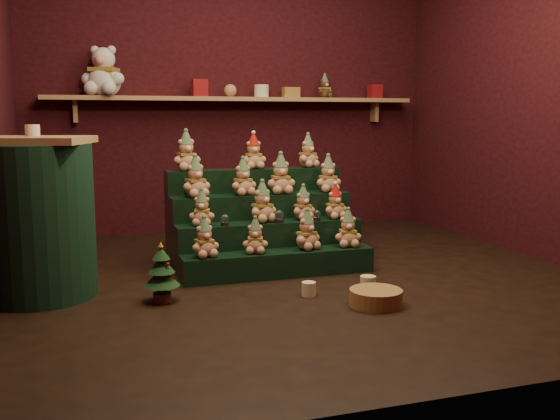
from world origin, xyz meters
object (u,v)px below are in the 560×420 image
object	(u,v)px
snow_globe_a	(225,220)
white_bear	(104,64)
snow_globe_c	(317,215)
snow_globe_b	(279,216)
mug_right	(368,284)
mug_left	(309,289)
mini_christmas_tree	(161,272)
wicker_basket	(376,298)
riser_tier_front	(279,264)
side_table	(37,219)
brown_bear	(325,86)

from	to	relation	value
snow_globe_a	white_bear	world-z (taller)	white_bear
snow_globe_c	snow_globe_b	bearing A→B (deg)	-180.00
mug_right	mug_left	bearing A→B (deg)	176.84
snow_globe_c	mini_christmas_tree	world-z (taller)	snow_globe_c
snow_globe_b	wicker_basket	bearing A→B (deg)	-74.35
snow_globe_c	white_bear	xyz separation A→B (m)	(-1.43, 1.60, 1.19)
riser_tier_front	wicker_basket	size ratio (longest dim) A/B	4.37
mini_christmas_tree	mug_right	world-z (taller)	mini_christmas_tree
mug_left	mug_right	bearing A→B (deg)	-3.16
riser_tier_front	mug_right	distance (m)	0.71
snow_globe_a	snow_globe_c	size ratio (longest dim) A/B	1.01
wicker_basket	snow_globe_c	bearing A→B (deg)	89.37
snow_globe_b	mug_right	world-z (taller)	snow_globe_b
mug_left	mug_right	size ratio (longest dim) A/B	0.88
side_table	wicker_basket	distance (m)	2.16
mug_left	wicker_basket	xyz separation A→B (m)	(0.31, -0.32, 0.00)
mug_right	white_bear	size ratio (longest dim) A/B	0.19
wicker_basket	white_bear	distance (m)	3.35
side_table	mug_left	size ratio (longest dim) A/B	11.23
mug_left	mug_right	xyz separation A→B (m)	(0.41, -0.02, 0.01)
snow_globe_a	white_bear	bearing A→B (deg)	114.27
mug_left	wicker_basket	world-z (taller)	wicker_basket
mug_left	wicker_basket	size ratio (longest dim) A/B	0.28
mug_right	brown_bear	bearing A→B (deg)	74.98
riser_tier_front	mug_right	world-z (taller)	riser_tier_front
riser_tier_front	mug_left	xyz separation A→B (m)	(0.03, -0.54, -0.04)
snow_globe_b	mug_right	xyz separation A→B (m)	(0.38, -0.72, -0.36)
riser_tier_front	mini_christmas_tree	distance (m)	0.96
mini_christmas_tree	brown_bear	distance (m)	3.14
mug_right	white_bear	world-z (taller)	white_bear
snow_globe_b	snow_globe_a	bearing A→B (deg)	180.00
snow_globe_b	white_bear	size ratio (longest dim) A/B	0.17
snow_globe_a	mug_left	world-z (taller)	snow_globe_a
mini_christmas_tree	mug_left	bearing A→B (deg)	-10.39
snow_globe_a	side_table	world-z (taller)	side_table
mini_christmas_tree	snow_globe_b	bearing A→B (deg)	29.65
riser_tier_front	white_bear	xyz separation A→B (m)	(-1.08, 1.76, 1.51)
mini_christmas_tree	riser_tier_front	bearing A→B (deg)	22.93
riser_tier_front	white_bear	size ratio (longest dim) A/B	2.55
snow_globe_c	mug_right	size ratio (longest dim) A/B	0.79
mini_christmas_tree	snow_globe_c	bearing A→B (deg)	23.37
snow_globe_b	mug_left	xyz separation A→B (m)	(-0.03, -0.70, -0.36)
wicker_basket	riser_tier_front	bearing A→B (deg)	111.65
snow_globe_c	mug_left	xyz separation A→B (m)	(-0.32, -0.70, -0.36)
snow_globe_a	snow_globe_b	distance (m)	0.41
mini_christmas_tree	mug_right	bearing A→B (deg)	-8.18
snow_globe_c	riser_tier_front	bearing A→B (deg)	-155.53
mug_right	wicker_basket	distance (m)	0.31
riser_tier_front	wicker_basket	distance (m)	0.92
snow_globe_c	mug_left	world-z (taller)	snow_globe_c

